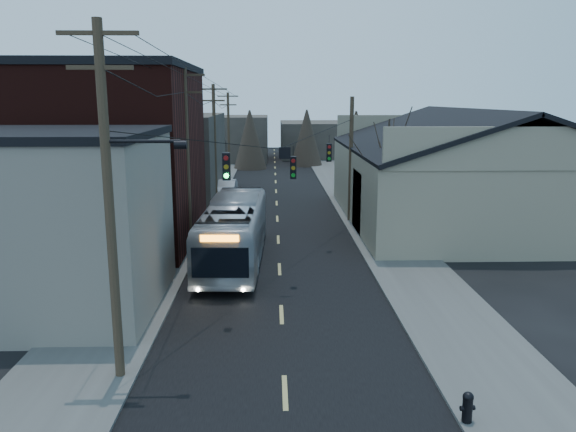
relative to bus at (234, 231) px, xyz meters
name	(u,v)px	position (x,y,z in m)	size (l,w,h in m)	color
road_surface	(277,208)	(2.32, 14.63, -1.63)	(9.00, 110.00, 0.02)	black
sidewalk_left	(193,208)	(-4.18, 14.63, -1.58)	(4.00, 110.00, 0.12)	#474744
sidewalk_right	(360,207)	(8.82, 14.63, -1.58)	(4.00, 110.00, 0.12)	#474744
building_clapboard	(54,224)	(-6.68, -6.37, 1.86)	(8.00, 8.00, 7.00)	gray
building_brick	(106,158)	(-7.68, 4.63, 3.36)	(10.00, 12.00, 10.00)	black
building_left_far	(166,156)	(-7.18, 20.63, 1.86)	(9.00, 14.00, 7.00)	#35302A
warehouse	(466,183)	(15.32, 9.63, 1.05)	(16.16, 20.60, 7.73)	gray
building_far_left	(231,138)	(-3.68, 49.63, 1.36)	(10.00, 12.00, 6.00)	#35302A
building_far_right	(322,139)	(9.32, 54.63, 0.86)	(12.00, 14.00, 5.00)	#35302A
bare_tree	(387,180)	(8.82, 4.63, 1.96)	(0.40, 0.40, 7.20)	black
utility_lines	(230,152)	(-0.79, 8.78, 3.31)	(11.24, 45.28, 10.50)	#382B1E
bus	(234,231)	(0.00, 0.00, 0.00)	(2.76, 11.80, 3.29)	#9FA4AA
parked_car	(227,188)	(-1.98, 19.82, -0.90)	(1.57, 4.49, 1.48)	#A3A6AB
fire_hydrant	(468,406)	(7.02, -15.17, -1.08)	(0.40, 0.29, 0.84)	black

